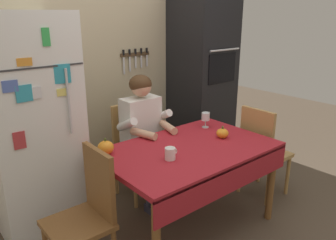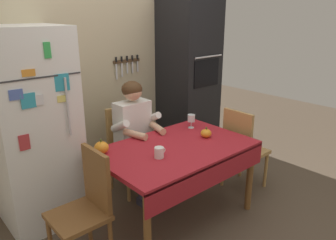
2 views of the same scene
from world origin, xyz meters
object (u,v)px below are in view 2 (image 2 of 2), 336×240
at_px(chair_behind_person, 127,145).
at_px(pumpkin_medium, 101,148).
at_px(wall_oven, 188,82).
at_px(seated_person, 137,130).
at_px(refrigerator, 33,129).
at_px(chair_left_side, 87,204).
at_px(chair_right_side, 242,146).
at_px(wine_glass, 191,119).
at_px(coffee_mug, 159,152).
at_px(pumpkin_large, 206,133).
at_px(dining_table, 177,156).

xyz_separation_m(chair_behind_person, pumpkin_medium, (-0.57, -0.46, 0.28)).
distance_m(wall_oven, seated_person, 1.15).
relative_size(refrigerator, chair_left_side, 1.94).
bearing_deg(chair_behind_person, seated_person, -90.00).
height_order(chair_behind_person, chair_left_side, same).
xyz_separation_m(chair_right_side, wine_glass, (-0.44, 0.34, 0.33)).
bearing_deg(coffee_mug, pumpkin_large, 4.63).
xyz_separation_m(wall_oven, pumpkin_medium, (-1.63, -0.59, -0.26)).
relative_size(chair_behind_person, wine_glass, 6.37).
xyz_separation_m(chair_behind_person, pumpkin_large, (0.39, -0.80, 0.27)).
xyz_separation_m(chair_behind_person, chair_right_side, (0.91, -0.86, 0.00)).
bearing_deg(pumpkin_large, dining_table, 178.85).
bearing_deg(refrigerator, wall_oven, 1.14).
bearing_deg(pumpkin_large, pumpkin_medium, 160.38).
xyz_separation_m(coffee_mug, wine_glass, (0.72, 0.34, 0.06)).
bearing_deg(coffee_mug, pumpkin_medium, 129.11).
bearing_deg(chair_right_side, wine_glass, 142.23).
xyz_separation_m(dining_table, pumpkin_medium, (-0.58, 0.33, 0.14)).
distance_m(wall_oven, chair_left_side, 2.20).
bearing_deg(chair_left_side, coffee_mug, -9.67).
relative_size(chair_right_side, pumpkin_medium, 7.17).
bearing_deg(chair_behind_person, dining_table, -89.19).
height_order(dining_table, coffee_mug, coffee_mug).
height_order(dining_table, chair_left_side, chair_left_side).
bearing_deg(refrigerator, seated_person, -16.56).
height_order(wall_oven, wine_glass, wall_oven).
bearing_deg(seated_person, pumpkin_large, -57.80).
height_order(refrigerator, dining_table, refrigerator).
bearing_deg(seated_person, wine_glass, -34.63).
distance_m(chair_behind_person, wine_glass, 0.77).
bearing_deg(wine_glass, coffee_mug, -154.85).
bearing_deg(wall_oven, wine_glass, -132.61).
xyz_separation_m(wall_oven, pumpkin_large, (-0.68, -0.93, -0.27)).
bearing_deg(pumpkin_large, wine_glass, 73.60).
bearing_deg(chair_right_side, wall_oven, 81.39).
bearing_deg(chair_behind_person, chair_left_side, -140.13).
distance_m(refrigerator, chair_right_side, 2.11).
xyz_separation_m(dining_table, chair_left_side, (-0.90, 0.05, -0.14)).
xyz_separation_m(wine_glass, pumpkin_large, (-0.08, -0.29, -0.06)).
bearing_deg(pumpkin_large, chair_right_side, -6.05).
relative_size(wall_oven, pumpkin_medium, 16.20).
relative_size(seated_person, chair_right_side, 1.34).
relative_size(chair_left_side, pumpkin_large, 8.81).
relative_size(wine_glass, pumpkin_medium, 1.13).
distance_m(wall_oven, pumpkin_medium, 1.75).
height_order(chair_right_side, pumpkin_large, chair_right_side).
distance_m(chair_left_side, coffee_mug, 0.70).
height_order(chair_right_side, coffee_mug, chair_right_side).
bearing_deg(seated_person, pumpkin_medium, -154.63).
distance_m(seated_person, wine_glass, 0.58).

